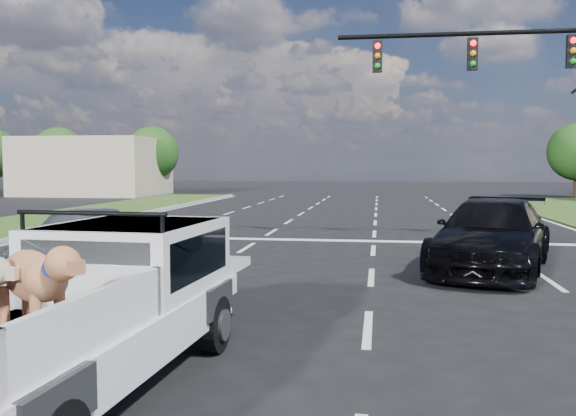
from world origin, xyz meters
name	(u,v)px	position (x,y,z in m)	size (l,w,h in m)	color
ground	(246,324)	(0.00, 0.00, 0.00)	(160.00, 160.00, 0.00)	black
road_markings	(302,257)	(0.00, 6.56, 0.01)	(17.75, 60.00, 0.01)	silver
traffic_signal	(564,82)	(7.20, 10.50, 4.73)	(9.11, 0.31, 7.00)	black
building_left	(94,167)	(-20.00, 36.00, 2.20)	(10.00, 8.00, 4.40)	tan
tree_far_b	(59,153)	(-24.00, 38.00, 3.29)	(4.20, 4.20, 5.40)	#332114
tree_far_c	(152,153)	(-16.00, 38.00, 3.29)	(4.20, 4.20, 5.40)	#332114
pickup_truck	(91,307)	(-1.00, -2.75, 0.85)	(2.10, 4.99, 1.83)	black
silver_sedan	(80,236)	(-4.81, 4.37, 0.71)	(1.67, 4.14, 1.41)	#B7BBBF
black_coupe	(492,235)	(4.34, 5.20, 0.77)	(2.17, 5.34, 1.55)	black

